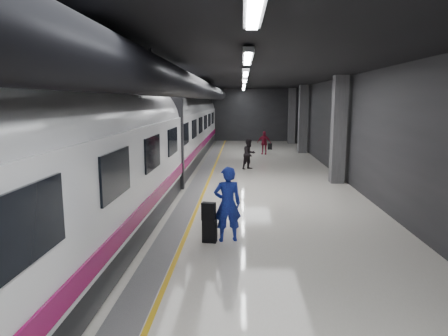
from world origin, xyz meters
TOP-DOWN VIEW (x-y plane):
  - ground at (0.00, 0.00)m, footprint 40.00×40.00m
  - platform_hall at (-0.29, 0.96)m, footprint 10.02×40.02m
  - train at (-3.25, -0.00)m, footprint 3.05×38.00m
  - traveler_main at (0.15, -5.43)m, footprint 0.77×0.59m
  - suitcase_main at (-0.29, -5.55)m, footprint 0.37×0.26m
  - shoulder_bag at (-0.31, -5.58)m, footprint 0.36×0.24m
  - traveler_far_a at (0.87, 5.19)m, footprint 0.97×0.94m
  - traveler_far_b at (1.94, 11.08)m, footprint 0.94×0.51m
  - suitcase_far at (2.52, 13.67)m, footprint 0.32×0.22m

SIDE VIEW (x-z plane):
  - ground at x=0.00m, z-range 0.00..0.00m
  - suitcase_far at x=2.52m, z-range 0.00..0.45m
  - suitcase_main at x=-0.29m, z-range 0.00..0.57m
  - traveler_far_b at x=1.94m, z-range 0.00..1.51m
  - traveler_far_a at x=0.87m, z-range 0.00..1.57m
  - shoulder_bag at x=-0.31m, z-range 0.57..1.01m
  - traveler_main at x=0.15m, z-range 0.00..1.88m
  - train at x=-3.25m, z-range 0.04..4.09m
  - platform_hall at x=-0.29m, z-range 1.28..5.79m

